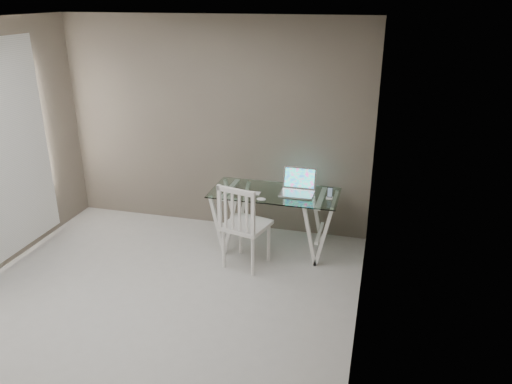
% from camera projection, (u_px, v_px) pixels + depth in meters
% --- Properties ---
extents(room, '(4.50, 4.52, 2.71)m').
position_uv_depth(room, '(120.00, 147.00, 4.22)').
color(room, '#ADAAA5').
rests_on(room, ground).
extents(desk, '(1.50, 0.70, 0.75)m').
position_uv_depth(desk, '(274.00, 220.00, 6.00)').
color(desk, silver).
rests_on(desk, ground).
extents(chair, '(0.56, 0.56, 1.02)m').
position_uv_depth(chair, '(242.00, 223.00, 5.51)').
color(chair, white).
rests_on(chair, ground).
extents(laptop, '(0.39, 0.35, 0.27)m').
position_uv_depth(laptop, '(298.00, 187.00, 5.84)').
color(laptop, silver).
rests_on(laptop, desk).
extents(keyboard, '(0.26, 0.11, 0.01)m').
position_uv_depth(keyboard, '(250.00, 193.00, 5.83)').
color(keyboard, silver).
rests_on(keyboard, desk).
extents(mouse, '(0.11, 0.06, 0.03)m').
position_uv_depth(mouse, '(261.00, 199.00, 5.62)').
color(mouse, silver).
rests_on(mouse, desk).
extents(phone_dock, '(0.07, 0.07, 0.13)m').
position_uv_depth(phone_dock, '(330.00, 196.00, 5.67)').
color(phone_dock, white).
rests_on(phone_dock, desk).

